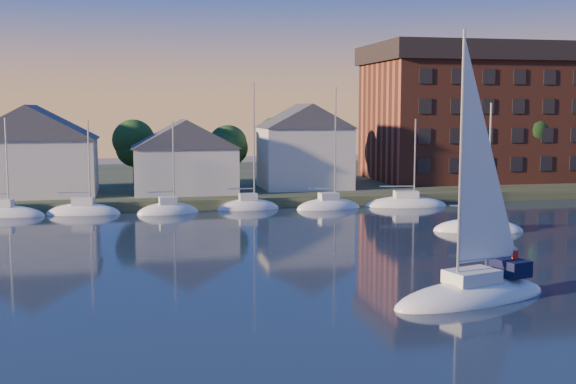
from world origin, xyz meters
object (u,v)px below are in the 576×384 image
object	(u,v)px
clubhouse_west	(32,149)
condo_block	(487,112)
drifting_sailboat_right	(478,230)
hero_sailboat	(474,288)
clubhouse_centre	(185,155)
clubhouse_east	(304,145)

from	to	relation	value
clubhouse_west	condo_block	size ratio (longest dim) A/B	0.44
condo_block	drifting_sailboat_right	xyz separation A→B (m)	(-17.29, -32.55, -9.70)
condo_block	drifting_sailboat_right	world-z (taller)	condo_block
clubhouse_west	hero_sailboat	size ratio (longest dim) A/B	0.89
condo_block	drifting_sailboat_right	size ratio (longest dim) A/B	2.62
clubhouse_centre	clubhouse_east	bearing A→B (deg)	8.13
clubhouse_west	drifting_sailboat_right	bearing A→B (deg)	-33.48
clubhouse_west	clubhouse_east	distance (m)	30.02
hero_sailboat	drifting_sailboat_right	distance (m)	22.50
clubhouse_west	drifting_sailboat_right	distance (m)	46.78
clubhouse_centre	drifting_sailboat_right	world-z (taller)	drifting_sailboat_right
clubhouse_west	clubhouse_east	bearing A→B (deg)	1.91
clubhouse_centre	condo_block	bearing A→B (deg)	11.24
clubhouse_east	condo_block	distance (m)	26.94
clubhouse_east	clubhouse_centre	bearing A→B (deg)	-171.87
clubhouse_east	drifting_sailboat_right	size ratio (longest dim) A/B	0.89
clubhouse_east	drifting_sailboat_right	xyz separation A→B (m)	(8.71, -26.61, -5.90)
clubhouse_west	hero_sailboat	distance (m)	53.95
condo_block	clubhouse_centre	bearing A→B (deg)	-168.76
clubhouse_east	clubhouse_west	bearing A→B (deg)	-178.09
clubhouse_centre	hero_sailboat	xyz separation A→B (m)	(12.37, -44.58, -4.50)
clubhouse_east	drifting_sailboat_right	bearing A→B (deg)	-71.87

